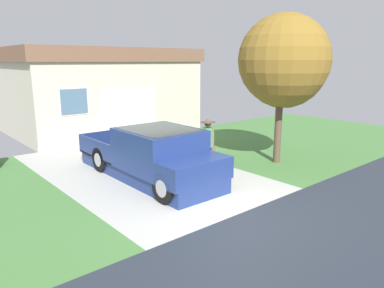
# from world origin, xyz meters

# --- Properties ---
(ground) EXTENTS (29.20, 18.60, 0.18)m
(ground) POSITION_xyz_m (0.00, -1.86, -0.01)
(ground) COLOR #B3B5AD
(pickup_truck) EXTENTS (2.12, 5.45, 1.58)m
(pickup_truck) POSITION_xyz_m (-0.08, 3.29, 0.72)
(pickup_truck) COLOR navy
(pickup_truck) RESTS_ON ground
(person_with_hat) EXTENTS (0.47, 0.46, 1.76)m
(person_with_hat) POSITION_xyz_m (1.48, 2.72, 0.99)
(person_with_hat) COLOR brown
(person_with_hat) RESTS_ON ground
(handbag) EXTENTS (0.29, 0.14, 0.39)m
(handbag) POSITION_xyz_m (1.57, 2.54, 0.13)
(handbag) COLOR tan
(handbag) RESTS_ON ground
(house_with_garage) EXTENTS (8.66, 6.36, 4.06)m
(house_with_garage) POSITION_xyz_m (2.46, 11.91, 2.05)
(house_with_garage) COLOR beige
(house_with_garage) RESTS_ON ground
(front_yard_tree) EXTENTS (3.33, 3.16, 4.98)m
(front_yard_tree) POSITION_xyz_m (4.28, 2.16, 3.42)
(front_yard_tree) COLOR brown
(front_yard_tree) RESTS_ON ground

